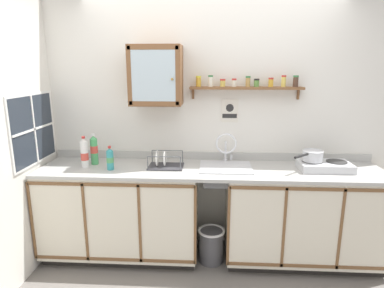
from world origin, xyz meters
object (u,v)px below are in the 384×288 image
sink (226,169)px  dish_rack (165,164)px  bottle_detergent_teal_2 (111,159)px  hot_plate_stove (325,166)px  wall_cabinet (157,76)px  bottle_soda_green_0 (95,150)px  trash_bin (212,245)px  bottle_opaque_white_1 (85,154)px  saucepan (313,155)px  warning_sign (230,111)px

sink → dish_rack: bearing=-176.6°
sink → bottle_detergent_teal_2: bearing=-172.6°
hot_plate_stove → wall_cabinet: 1.80m
bottle_soda_green_0 → trash_bin: size_ratio=0.90×
bottle_soda_green_0 → bottle_opaque_white_1: size_ratio=1.01×
hot_plate_stove → saucepan: saucepan is taller
saucepan → wall_cabinet: wall_cabinet is taller
dish_rack → hot_plate_stove: bearing=0.1°
warning_sign → saucepan: bearing=-20.1°
sink → bottle_detergent_teal_2: sink is taller
hot_plate_stove → saucepan: 0.15m
sink → wall_cabinet: (-0.67, 0.11, 0.88)m
wall_cabinet → trash_bin: 1.73m
saucepan → dish_rack: size_ratio=0.96×
bottle_opaque_white_1 → dish_rack: bottle_opaque_white_1 is taller
wall_cabinet → warning_sign: size_ratio=2.40×
saucepan → dish_rack: saucepan is taller
hot_plate_stove → bottle_soda_green_0: bottle_soda_green_0 is taller
sink → saucepan: sink is taller
hot_plate_stove → bottle_detergent_teal_2: bearing=-176.9°
bottle_opaque_white_1 → bottle_detergent_teal_2: (0.26, -0.06, -0.03)m
hot_plate_stove → bottle_opaque_white_1: bearing=-178.7°
sink → trash_bin: (-0.13, -0.13, -0.74)m
bottle_opaque_white_1 → trash_bin: 1.51m
bottle_detergent_teal_2 → dish_rack: bearing=12.0°
bottle_opaque_white_1 → trash_bin: bottle_opaque_white_1 is taller
sink → warning_sign: bearing=81.5°
bottle_soda_green_0 → trash_bin: bearing=-7.6°
hot_plate_stove → trash_bin: 1.32m
sink → saucepan: (0.81, -0.01, 0.15)m
bottle_soda_green_0 → bottle_opaque_white_1: (-0.06, -0.11, -0.01)m
saucepan → bottle_detergent_teal_2: bottle_detergent_teal_2 is taller
bottle_soda_green_0 → bottle_detergent_teal_2: 0.27m
dish_rack → trash_bin: 0.92m
sink → hot_plate_stove: (0.92, -0.03, 0.06)m
sink → warning_sign: (0.04, 0.27, 0.53)m
bottle_detergent_teal_2 → wall_cabinet: (0.41, 0.25, 0.76)m
bottle_opaque_white_1 → wall_cabinet: wall_cabinet is taller
bottle_soda_green_0 → warning_sign: warning_sign is taller
saucepan → bottle_soda_green_0: size_ratio=1.03×
dish_rack → sink: bearing=3.4°
bottle_soda_green_0 → wall_cabinet: size_ratio=0.55×
warning_sign → bottle_detergent_teal_2: bearing=-160.1°
bottle_opaque_white_1 → dish_rack: 0.77m
bottle_soda_green_0 → dish_rack: bearing=-4.8°
sink → wall_cabinet: 1.11m
dish_rack → warning_sign: size_ratio=1.42×
dish_rack → trash_bin: bearing=-11.8°
bottle_detergent_teal_2 → wall_cabinet: bearing=31.6°
bottle_detergent_teal_2 → warning_sign: 1.26m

